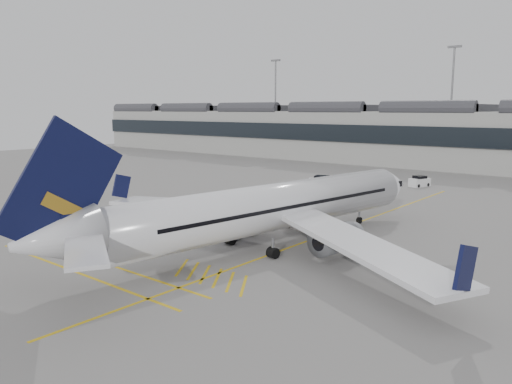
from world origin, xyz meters
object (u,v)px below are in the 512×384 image
Objects in this scene: belt_loader at (305,224)px; baggage_cart_a at (247,220)px; airliner_main at (268,209)px; pushback_tug at (150,214)px; ramp_agent_a at (281,217)px; ramp_agent_b at (261,221)px.

belt_loader reaches higher than baggage_cart_a.
baggage_cart_a is at bearing -124.10° from belt_loader.
airliner_main is 15.67m from pushback_tug.
airliner_main is 8.08× the size of belt_loader.
ramp_agent_a is (-3.73, 6.93, -2.37)m from airliner_main.
belt_loader is 2.74× the size of baggage_cart_a.
ramp_agent_a is at bearing 27.96° from pushback_tug.
baggage_cart_a reaches higher than ramp_agent_b.
airliner_main reaches higher than belt_loader.
airliner_main reaches higher than ramp_agent_a.
baggage_cart_a is 3.87m from ramp_agent_a.
pushback_tug is (-14.58, -7.04, 0.12)m from belt_loader.
belt_loader is at bearing 36.61° from baggage_cart_a.
baggage_cart_a is 1.35m from ramp_agent_b.
pushback_tug is (-15.46, -0.08, -2.56)m from airliner_main.
ramp_agent_a is 13.67m from pushback_tug.
pushback_tug is at bearing -171.35° from airliner_main.
airliner_main is 22.11× the size of baggage_cart_a.
baggage_cart_a is (-5.10, 3.32, -2.26)m from airliner_main.
belt_loader is 4.28m from ramp_agent_b.
ramp_agent_b is at bearing -153.26° from ramp_agent_a.
belt_loader is at bearing 105.54° from airliner_main.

